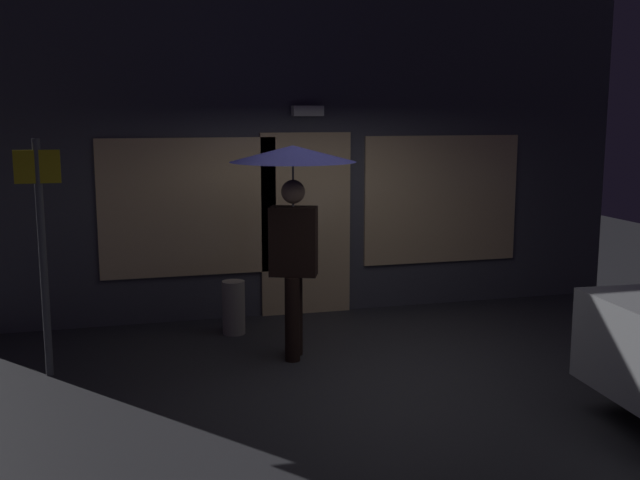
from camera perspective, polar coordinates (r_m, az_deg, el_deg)
The scene contains 5 objects.
ground_plane at distance 7.41m, azimuth 3.16°, elevation -9.67°, with size 18.00×18.00×0.00m, color #2D2D33.
building_facade at distance 9.27m, azimuth -1.29°, elevation 6.26°, with size 8.22×0.48×3.86m.
person_with_umbrella at distance 7.41m, azimuth -2.02°, elevation 3.69°, with size 1.23×1.23×2.12m.
street_sign_post at distance 7.40m, azimuth -20.07°, elevation -0.22°, with size 0.40×0.07×2.20m.
sidewalk_bollard at distance 8.53m, azimuth -6.47°, elevation -5.03°, with size 0.25×0.25×0.60m, color #B2A899.
Camera 1 is at (-2.22, -6.64, 2.44)m, focal length 42.81 mm.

